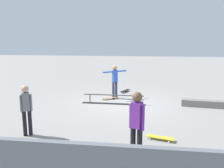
{
  "coord_description": "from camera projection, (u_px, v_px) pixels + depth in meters",
  "views": [
    {
      "loc": [
        -0.91,
        10.2,
        2.86
      ],
      "look_at": [
        0.39,
        0.55,
        1.0
      ],
      "focal_mm": 37.92,
      "sensor_mm": 36.0,
      "label": 1
    }
  ],
  "objects": [
    {
      "name": "grind_rail",
      "position": [
        113.0,
        100.0,
        10.56
      ],
      "size": [
        2.85,
        0.27,
        0.43
      ],
      "rotation": [
        0.0,
        0.0,
        -0.01
      ],
      "color": "black",
      "rests_on": "ground_plane"
    },
    {
      "name": "loose_skateboard_yellow",
      "position": [
        160.0,
        137.0,
        6.79
      ],
      "size": [
        0.82,
        0.41,
        0.09
      ],
      "rotation": [
        0.0,
        0.0,
        6.0
      ],
      "color": "yellow",
      "rests_on": "ground_plane"
    },
    {
      "name": "ground_plane",
      "position": [
        122.0,
        104.0,
        10.59
      ],
      "size": [
        60.0,
        60.0,
        0.0
      ],
      "primitive_type": "plane",
      "color": "gray"
    },
    {
      "name": "skater_main",
      "position": [
        115.0,
        79.0,
        11.41
      ],
      "size": [
        1.06,
        0.87,
        1.61
      ],
      "rotation": [
        0.0,
        0.0,
        3.81
      ],
      "color": "#2D3351",
      "rests_on": "ground_plane"
    },
    {
      "name": "skate_ledge",
      "position": [
        205.0,
        104.0,
        10.09
      ],
      "size": [
        2.0,
        0.57,
        0.29
      ],
      "primitive_type": "cube",
      "rotation": [
        0.0,
        0.0,
        -0.11
      ],
      "color": "gray",
      "rests_on": "ground_plane"
    },
    {
      "name": "skateboard_main",
      "position": [
        110.0,
        98.0,
        11.38
      ],
      "size": [
        0.81,
        0.53,
        0.09
      ],
      "rotation": [
        0.0,
        0.0,
        3.6
      ],
      "color": "tan",
      "rests_on": "ground_plane"
    },
    {
      "name": "bystander_purple_shirt",
      "position": [
        137.0,
        123.0,
        5.4
      ],
      "size": [
        0.38,
        0.27,
        1.7
      ],
      "rotation": [
        0.0,
        0.0,
        5.86
      ],
      "color": "black",
      "rests_on": "ground_plane"
    },
    {
      "name": "loose_skateboard_black",
      "position": [
        125.0,
        91.0,
        12.93
      ],
      "size": [
        0.5,
        0.81,
        0.09
      ],
      "rotation": [
        0.0,
        0.0,
        1.16
      ],
      "color": "black",
      "rests_on": "ground_plane"
    },
    {
      "name": "bystander_grey_shirt",
      "position": [
        26.0,
        108.0,
        6.97
      ],
      "size": [
        0.34,
        0.25,
        1.54
      ],
      "rotation": [
        0.0,
        0.0,
        0.46
      ],
      "color": "black",
      "rests_on": "ground_plane"
    }
  ]
}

